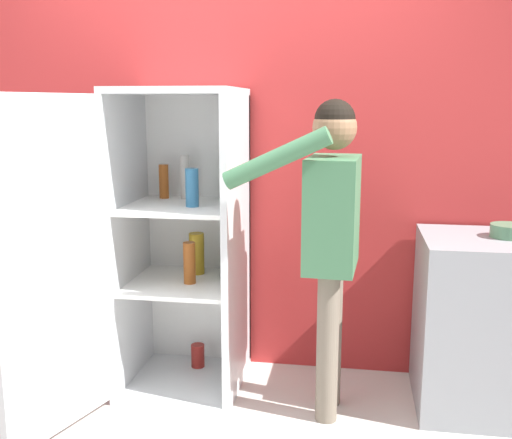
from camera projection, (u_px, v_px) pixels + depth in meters
wall_back at (228, 156)px, 3.53m from camera, size 7.00×0.06×2.55m
refrigerator at (161, 245)px, 3.22m from camera, size 0.89×1.26×1.66m
person at (331, 221)px, 2.94m from camera, size 0.64×0.57×1.60m
counter at (494, 324)px, 3.10m from camera, size 0.76×0.63×0.91m
bowl at (509, 231)px, 3.03m from camera, size 0.18×0.18×0.07m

